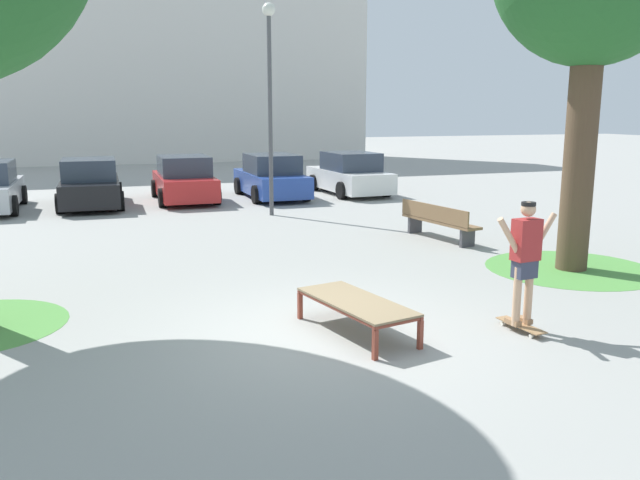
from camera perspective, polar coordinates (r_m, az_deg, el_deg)
The scene contains 12 objects.
ground_plane at distance 8.80m, azimuth 0.12°, elevation -8.26°, with size 120.00×120.00×0.00m, color #999993.
building_facade at distance 39.85m, azimuth -17.93°, elevation 17.44°, with size 29.41×4.00×15.04m, color silver.
skate_box at distance 8.70m, azimuth 3.23°, elevation -5.64°, with size 1.15×2.02×0.46m.
skateboard at distance 9.28m, azimuth 17.36°, elevation -7.25°, with size 0.29×0.82×0.09m.
skater at distance 9.02m, azimuth 17.73°, elevation -1.24°, with size 1.00×0.31×1.69m.
grass_patch_near_right at distance 13.17m, azimuth 21.32°, elevation -2.37°, with size 3.18×3.18×0.01m, color #519342.
car_black at distance 21.40m, azimuth -19.68°, elevation 4.65°, with size 1.96×4.22×1.50m.
car_red at distance 21.89m, azimuth -11.95°, elevation 5.20°, with size 1.92×4.20×1.50m.
car_blue at distance 22.29m, azimuth -4.35°, elevation 5.52°, with size 1.96×4.22×1.50m.
car_white at distance 23.31m, azimuth 2.62°, elevation 5.80°, with size 2.08×4.28×1.50m.
park_bench at distance 15.20m, azimuth 10.42°, elevation 1.69°, with size 0.83×2.44×0.83m.
light_post at distance 18.40m, azimuth -4.48°, elevation 14.06°, with size 0.36×0.36×5.83m.
Camera 1 is at (-2.71, -7.83, 2.96)m, focal length 36.12 mm.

